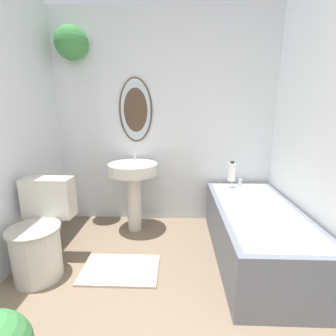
# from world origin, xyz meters

# --- Properties ---
(wall_back) EXTENTS (2.60, 0.34, 2.40)m
(wall_back) POSITION_xyz_m (-0.10, 2.69, 1.28)
(wall_back) COLOR silver
(wall_back) RESTS_ON ground_plane
(toilet) EXTENTS (0.42, 0.55, 0.76)m
(toilet) POSITION_xyz_m (-0.97, 1.61, 0.33)
(toilet) COLOR beige
(toilet) RESTS_ON ground_plane
(pedestal_sink) EXTENTS (0.53, 0.53, 0.87)m
(pedestal_sink) POSITION_xyz_m (-0.33, 2.37, 0.58)
(pedestal_sink) COLOR beige
(pedestal_sink) RESTS_ON ground_plane
(bathtub) EXTENTS (0.71, 1.50, 0.56)m
(bathtub) POSITION_xyz_m (0.86, 1.87, 0.25)
(bathtub) COLOR slate
(bathtub) RESTS_ON ground_plane
(shampoo_bottle) EXTENTS (0.08, 0.08, 0.22)m
(shampoo_bottle) POSITION_xyz_m (0.75, 2.45, 0.66)
(shampoo_bottle) COLOR white
(shampoo_bottle) RESTS_ON bathtub
(bath_mat) EXTENTS (0.64, 0.42, 0.02)m
(bath_mat) POSITION_xyz_m (-0.33, 1.63, 0.01)
(bath_mat) COLOR #B7A88E
(bath_mat) RESTS_ON ground_plane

